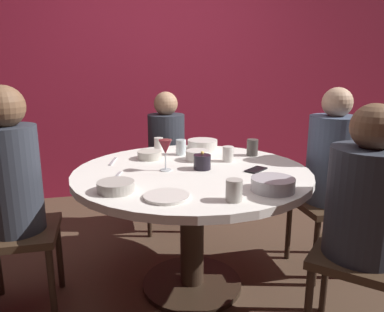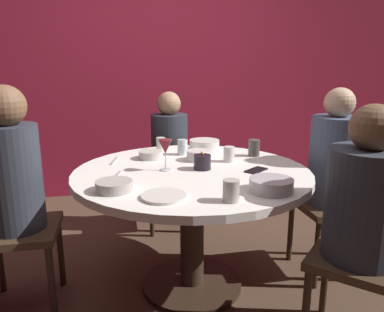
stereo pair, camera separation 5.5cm
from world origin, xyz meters
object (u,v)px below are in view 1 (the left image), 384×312
bowl_serving_large (273,184)px  bowl_sauce_side (198,155)px  seated_diner_left (12,178)px  seated_diner_right (332,162)px  cup_near_candle (234,190)px  cell_phone (256,170)px  cup_far_edge (228,154)px  bowl_salad_center (116,187)px  seated_diner_front_right (365,203)px  cup_by_left_diner (159,144)px  bowl_small_white (150,155)px  candle_holder (202,162)px  dinner_plate (166,196)px  cup_center_front (181,147)px  dining_table (192,195)px  bowl_rice_portion (202,145)px  cup_by_right_diner (252,147)px  wine_glass (165,148)px

bowl_serving_large → bowl_sauce_side: 0.67m
seated_diner_left → seated_diner_right: 1.83m
seated_diner_left → cup_near_candle: (1.01, -0.52, 0.03)m
cell_phone → bowl_serving_large: (-0.06, -0.34, 0.03)m
bowl_serving_large → cup_far_edge: bearing=92.9°
bowl_salad_center → cup_near_candle: cup_near_candle is taller
seated_diner_front_right → bowl_sauce_side: bearing=-11.7°
cup_by_left_diner → cup_near_candle: bearing=-80.8°
seated_diner_front_right → bowl_small_white: size_ratio=7.62×
bowl_salad_center → cup_far_edge: size_ratio=1.87×
candle_holder → dinner_plate: bearing=-123.2°
cell_phone → cup_center_front: (-0.33, 0.47, 0.05)m
seated_diner_left → candle_holder: (1.00, 0.00, 0.03)m
bowl_small_white → seated_diner_left: bearing=-157.4°
dining_table → cell_phone: cell_phone is taller
cell_phone → cup_near_candle: bearing=109.8°
seated_diner_left → bowl_rice_portion: size_ratio=5.91×
bowl_serving_large → cup_by_left_diner: 1.07m
bowl_salad_center → seated_diner_left: bearing=151.2°
bowl_sauce_side → bowl_rice_portion: bowl_rice_portion is taller
bowl_salad_center → cup_by_left_diner: size_ratio=2.04×
bowl_small_white → bowl_rice_portion: size_ratio=0.74×
seated_diner_front_right → cup_by_right_diner: seated_diner_front_right is taller
cell_phone → cup_by_left_diner: size_ratio=1.64×
dining_table → seated_diner_front_right: 0.91m
dining_table → cup_center_front: size_ratio=13.22×
cup_center_front → bowl_serving_large: bearing=-71.2°
bowl_salad_center → bowl_small_white: size_ratio=1.15×
bowl_salad_center → bowl_small_white: 0.63m
seated_diner_left → bowl_serving_large: size_ratio=5.92×
cell_phone → cup_center_front: size_ratio=1.39×
seated_diner_front_right → bowl_salad_center: bearing=26.5°
seated_diner_left → bowl_salad_center: (0.51, -0.28, 0.01)m
bowl_salad_center → bowl_sauce_side: 0.71m
candle_holder → cup_by_left_diner: 0.58m
seated_diner_right → cup_by_left_diner: bearing=-28.9°
bowl_serving_large → cup_center_front: 0.85m
seated_diner_left → cup_far_edge: (1.20, 0.13, 0.03)m
bowl_sauce_side → cup_near_candle: size_ratio=1.53×
seated_diner_right → cup_far_edge: 0.65m
seated_diner_right → cell_phone: seated_diner_right is taller
seated_diner_left → bowl_rice_portion: (1.13, 0.47, 0.02)m
seated_diner_right → bowl_small_white: (-1.09, 0.31, 0.03)m
candle_holder → cell_phone: candle_holder is taller
dining_table → seated_diner_left: seated_diner_left is taller
dinner_plate → cup_near_candle: cup_near_candle is taller
wine_glass → bowl_sauce_side: size_ratio=1.19×
bowl_small_white → cup_by_left_diner: (0.09, 0.24, 0.02)m
dining_table → wine_glass: size_ratio=7.57×
wine_glass → bowl_salad_center: bearing=-133.6°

